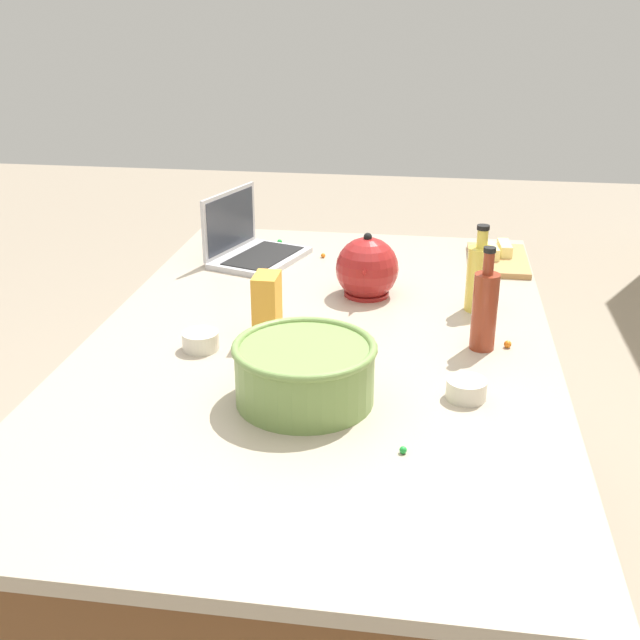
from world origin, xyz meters
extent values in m
plane|color=gray|center=(0.00, 0.00, 0.00)|extent=(12.00, 12.00, 0.00)
cube|color=brown|center=(0.00, 0.00, 0.43)|extent=(1.82, 1.11, 0.87)
cube|color=tan|center=(0.00, 0.00, 0.89)|extent=(1.88, 1.17, 0.03)
cube|color=#B7B7BC|center=(-0.58, -0.28, 0.91)|extent=(0.36, 0.31, 0.02)
cube|color=black|center=(-0.58, -0.27, 0.92)|extent=(0.31, 0.23, 0.00)
cube|color=#B7B7BC|center=(-0.62, -0.39, 1.02)|extent=(0.29, 0.10, 0.20)
cube|color=#333842|center=(-0.62, -0.39, 1.02)|extent=(0.26, 0.09, 0.18)
cylinder|color=#72934C|center=(0.33, 0.02, 0.96)|extent=(0.30, 0.30, 0.13)
cylinder|color=black|center=(0.33, 0.02, 0.97)|extent=(0.24, 0.24, 0.11)
torus|color=#72934C|center=(0.33, 0.02, 1.03)|extent=(0.31, 0.31, 0.02)
cylinder|color=#DBC64C|center=(-0.25, 0.40, 0.99)|extent=(0.07, 0.07, 0.18)
cylinder|color=#DBC64C|center=(-0.25, 0.40, 1.10)|extent=(0.03, 0.03, 0.05)
cylinder|color=black|center=(-0.25, 0.40, 1.13)|extent=(0.03, 0.03, 0.01)
cylinder|color=maroon|center=(0.00, 0.40, 1.00)|extent=(0.06, 0.06, 0.19)
cylinder|color=maroon|center=(0.00, 0.40, 1.12)|extent=(0.03, 0.03, 0.05)
cylinder|color=black|center=(0.00, 0.40, 1.15)|extent=(0.03, 0.03, 0.01)
cylinder|color=maroon|center=(-0.32, 0.09, 0.91)|extent=(0.13, 0.13, 0.01)
sphere|color=maroon|center=(-0.32, 0.09, 0.98)|extent=(0.18, 0.18, 0.18)
cone|color=maroon|center=(-0.24, 0.09, 1.00)|extent=(0.08, 0.03, 0.07)
sphere|color=black|center=(-0.32, 0.09, 1.07)|extent=(0.02, 0.02, 0.02)
cube|color=#AD7F4C|center=(-0.68, 0.48, 0.91)|extent=(0.31, 0.19, 0.02)
cube|color=#F4E58C|center=(-0.68, 0.46, 0.94)|extent=(0.11, 0.05, 0.04)
cube|color=#F4E58C|center=(-0.72, 0.50, 0.94)|extent=(0.11, 0.04, 0.04)
cylinder|color=beige|center=(0.27, 0.36, 0.92)|extent=(0.09, 0.09, 0.04)
cylinder|color=beige|center=(0.11, -0.28, 0.92)|extent=(0.09, 0.09, 0.04)
cube|color=gold|center=(0.02, -0.13, 0.99)|extent=(0.09, 0.06, 0.17)
sphere|color=green|center=(-0.77, -0.26, 0.91)|extent=(0.02, 0.02, 0.02)
sphere|color=red|center=(-0.55, -0.37, 0.91)|extent=(0.01, 0.01, 0.01)
sphere|color=orange|center=(-0.64, -0.09, 0.91)|extent=(0.02, 0.02, 0.02)
sphere|color=orange|center=(-0.01, 0.47, 0.91)|extent=(0.02, 0.02, 0.02)
sphere|color=green|center=(0.51, 0.24, 0.91)|extent=(0.01, 0.01, 0.01)
camera|label=1|loc=(1.80, 0.27, 1.72)|focal=44.37mm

